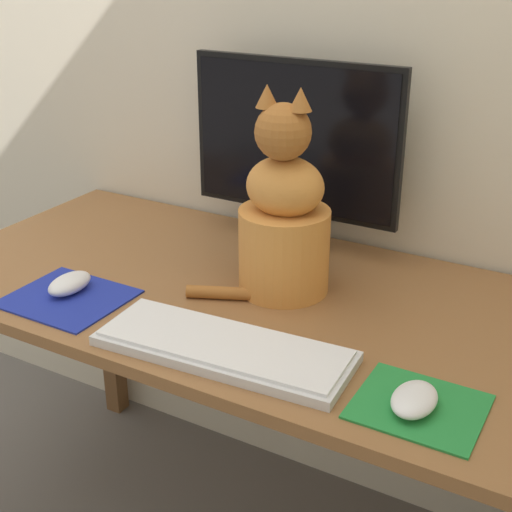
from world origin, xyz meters
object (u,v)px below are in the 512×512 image
computer_mouse_right (414,399)px  cat (283,219)px  keyboard (224,347)px  monitor (295,149)px  computer_mouse_left (70,284)px

computer_mouse_right → cat: cat is taller
keyboard → cat: 0.31m
monitor → keyboard: 0.54m
monitor → computer_mouse_right: bearing=-46.6°
computer_mouse_right → monitor: bearing=133.4°
keyboard → computer_mouse_right: 0.34m
computer_mouse_left → cat: (0.37, 0.23, 0.13)m
keyboard → computer_mouse_left: size_ratio=4.41×
monitor → computer_mouse_right: 0.68m
keyboard → monitor: bearing=99.0°
keyboard → cat: cat is taller
keyboard → cat: bearing=91.7°
keyboard → cat: size_ratio=1.11×
computer_mouse_right → keyboard: bearing=-179.4°
cat → computer_mouse_left: bearing=-151.5°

